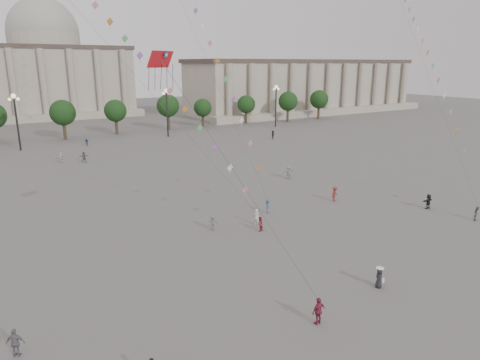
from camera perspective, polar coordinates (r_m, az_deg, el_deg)
ground at (r=33.44m, az=14.04°, el=-13.84°), size 360.00×360.00×0.00m
hall_east at (r=149.44m, az=8.74°, el=12.23°), size 84.00×26.22×17.20m
hall_central at (r=150.67m, az=-24.23°, el=13.34°), size 48.30×34.30×35.50m
tree_row at (r=100.80m, az=-19.45°, el=8.40°), size 137.12×5.12×8.00m
lamp_post_mid_west at (r=90.54m, az=-27.75°, el=8.08°), size 2.00×0.90×10.65m
lamp_post_mid_east at (r=97.43m, az=-9.74°, el=9.99°), size 2.00×0.90×10.65m
lamp_post_far_east at (r=112.19m, az=4.82°, el=10.83°), size 2.00×0.90×10.65m
person_crowd_0 at (r=91.07m, az=-19.76°, el=4.77°), size 0.91×0.40×1.55m
person_crowd_3 at (r=53.12m, az=23.80°, el=-2.63°), size 1.60×0.53×1.72m
person_crowd_4 at (r=77.47m, az=-22.81°, el=2.81°), size 1.65×1.10×1.70m
person_crowd_6 at (r=42.60m, az=-3.68°, el=-5.67°), size 1.15×0.83×1.60m
person_crowd_7 at (r=61.75m, az=6.48°, el=1.06°), size 1.79×0.81×1.86m
person_crowd_8 at (r=52.47m, az=12.52°, el=-1.82°), size 1.32×1.03×1.80m
person_crowd_9 at (r=94.30m, az=4.40°, el=6.05°), size 1.60×1.60×1.85m
person_crowd_12 at (r=76.10m, az=-20.08°, el=2.91°), size 1.75×0.90×1.80m
person_crowd_13 at (r=43.85m, az=2.23°, el=-4.94°), size 0.62×0.74×1.72m
tourist_0 at (r=28.66m, az=10.43°, el=-16.79°), size 1.12×0.56×1.84m
tourist_3 at (r=28.62m, az=-27.75°, el=-18.65°), size 1.10×0.87×1.74m
kite_flyer_0 at (r=42.34m, az=2.65°, el=-5.87°), size 0.89×0.80×1.50m
kite_flyer_1 at (r=47.34m, az=3.73°, el=-3.51°), size 1.14×1.11×1.56m
kite_flyer_2 at (r=51.59m, az=29.04°, el=-3.92°), size 0.88×0.79×1.50m
hat_person at (r=33.83m, az=18.08°, el=-12.22°), size 0.90×0.82×1.69m
dragon_kite at (r=28.01m, az=-10.29°, el=13.89°), size 4.30×5.03×18.10m
kite_train_east at (r=72.45m, az=22.11°, el=18.77°), size 26.07×38.21×60.06m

